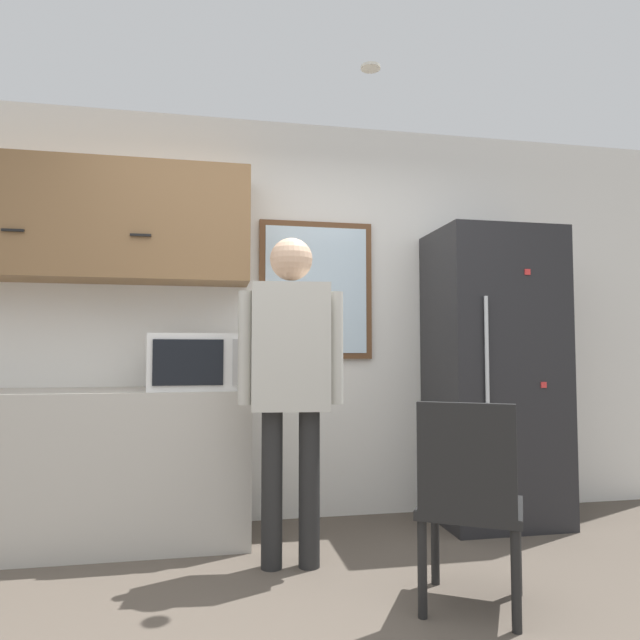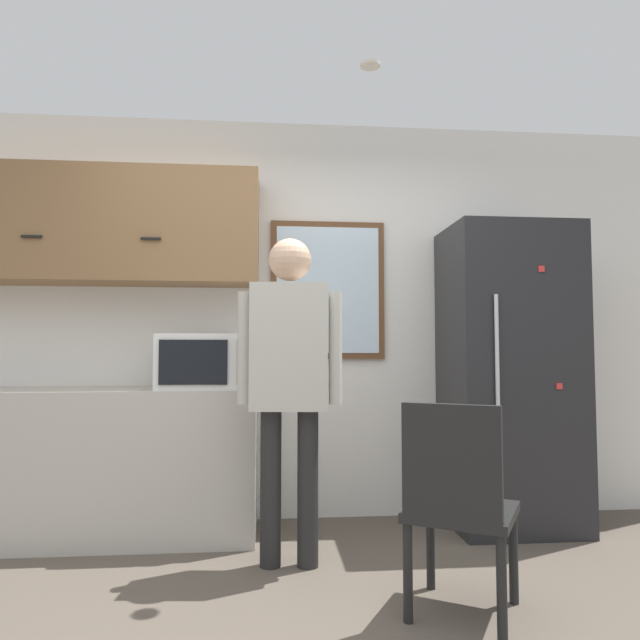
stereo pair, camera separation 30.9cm
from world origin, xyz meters
TOP-DOWN VIEW (x-y plane):
  - back_wall at (0.00, 1.81)m, footprint 6.00×0.06m
  - counter at (-1.20, 1.48)m, footprint 1.99×0.61m
  - upper_cabinets at (-1.20, 1.61)m, footprint 1.99×0.37m
  - microwave at (-0.51, 1.40)m, footprint 0.55×0.42m
  - person at (-0.03, 0.93)m, footprint 0.55×0.26m
  - refrigerator at (1.41, 1.46)m, footprint 0.79×0.65m
  - chair at (0.65, 0.26)m, footprint 0.59×0.59m
  - window at (0.26, 1.77)m, footprint 0.78×0.05m
  - ceiling_light at (0.41, 0.90)m, footprint 0.11×0.11m

SIDE VIEW (x-z plane):
  - counter at x=-1.20m, z-range 0.00..0.89m
  - chair at x=0.65m, z-range 0.04..0.94m
  - refrigerator at x=1.41m, z-range 0.00..1.92m
  - person at x=-0.03m, z-range 0.19..1.90m
  - microwave at x=-0.51m, z-range 0.89..1.22m
  - back_wall at x=0.00m, z-range 0.00..2.70m
  - window at x=0.26m, z-range 1.06..2.01m
  - upper_cabinets at x=-1.20m, z-range 1.54..2.27m
  - ceiling_light at x=0.41m, z-range 2.67..2.69m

